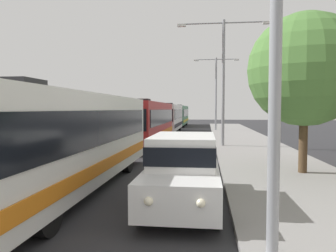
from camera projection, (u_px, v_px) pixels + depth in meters
bus_lead at (69, 138)px, 9.98m from camera, size 2.58×11.40×3.21m
bus_second_in_line at (146, 122)px, 22.80m from camera, size 2.58×11.76×3.21m
bus_middle at (168, 117)px, 35.68m from camera, size 2.58×10.60×3.21m
bus_fourth_in_line at (178, 115)px, 48.17m from camera, size 2.58×11.97×3.21m
white_suv at (183, 168)px, 8.39m from camera, size 1.86×4.59×1.90m
box_truck_oncoming at (153, 115)px, 45.67m from camera, size 2.35×7.48×3.15m
streetlamp_mid at (223, 69)px, 20.98m from camera, size 6.09×0.28×8.29m
streetlamp_far at (216, 86)px, 36.94m from camera, size 5.18×0.28×8.39m
roadside_tree at (305, 70)px, 12.04m from camera, size 4.28×4.28×6.07m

